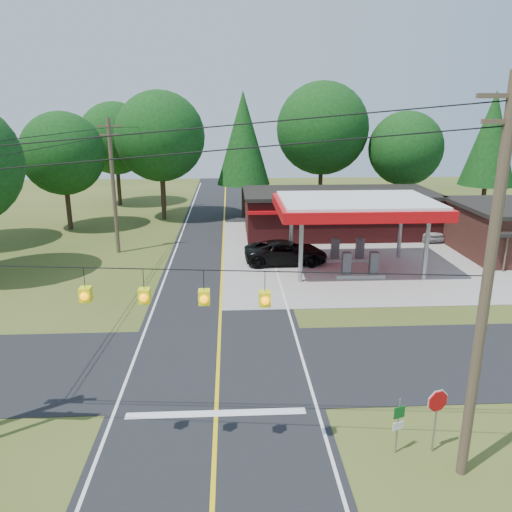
{
  "coord_description": "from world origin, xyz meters",
  "views": [
    {
      "loc": [
        0.62,
        -19.31,
        10.6
      ],
      "look_at": [
        2.0,
        7.0,
        2.8
      ],
      "focal_mm": 35.0,
      "sensor_mm": 36.0,
      "label": 1
    }
  ],
  "objects_px": {
    "suv_car": "(286,252)",
    "gas_canopy": "(356,208)",
    "octagonal_stop_sign": "(437,406)",
    "sedan_car": "(424,230)"
  },
  "relations": [
    {
      "from": "suv_car",
      "to": "gas_canopy",
      "type": "bearing_deg",
      "value": -109.54
    },
    {
      "from": "octagonal_stop_sign",
      "to": "sedan_car",
      "type": "bearing_deg",
      "value": 69.69
    },
    {
      "from": "suv_car",
      "to": "octagonal_stop_sign",
      "type": "distance_m",
      "value": 20.68
    },
    {
      "from": "gas_canopy",
      "to": "sedan_car",
      "type": "bearing_deg",
      "value": 45.0
    },
    {
      "from": "sedan_car",
      "to": "octagonal_stop_sign",
      "type": "distance_m",
      "value": 28.82
    },
    {
      "from": "gas_canopy",
      "to": "suv_car",
      "type": "height_order",
      "value": "gas_canopy"
    },
    {
      "from": "gas_canopy",
      "to": "octagonal_stop_sign",
      "type": "xyz_separation_m",
      "value": [
        -2.0,
        -19.01,
        -2.6
      ]
    },
    {
      "from": "gas_canopy",
      "to": "suv_car",
      "type": "relative_size",
      "value": 1.81
    },
    {
      "from": "sedan_car",
      "to": "octagonal_stop_sign",
      "type": "height_order",
      "value": "octagonal_stop_sign"
    },
    {
      "from": "sedan_car",
      "to": "octagonal_stop_sign",
      "type": "bearing_deg",
      "value": -116.56
    }
  ]
}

